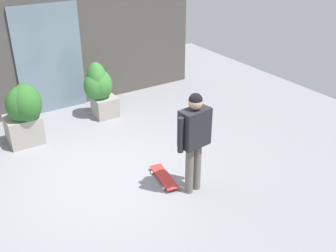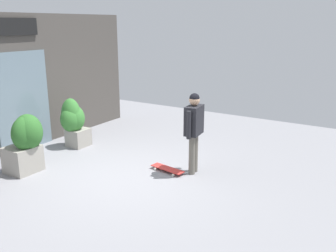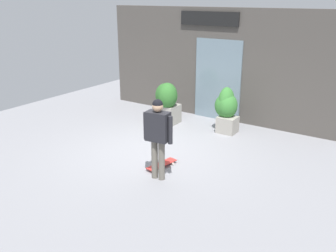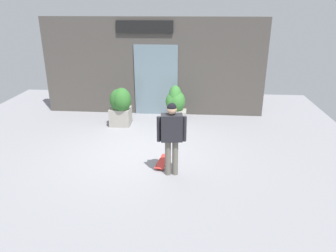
# 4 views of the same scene
# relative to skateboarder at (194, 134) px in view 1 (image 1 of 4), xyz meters

# --- Properties ---
(ground_plane) EXTENTS (12.00, 12.00, 0.00)m
(ground_plane) POSITION_rel_skateboarder_xyz_m (-0.92, 1.08, -1.02)
(ground_plane) COLOR gray
(building_facade) EXTENTS (7.42, 0.31, 3.22)m
(building_facade) POSITION_rel_skateboarder_xyz_m (-0.92, 4.32, 0.58)
(building_facade) COLOR #4C4742
(building_facade) RESTS_ON ground_plane
(skateboarder) EXTENTS (0.63, 0.31, 1.67)m
(skateboarder) POSITION_rel_skateboarder_xyz_m (0.00, 0.00, 0.00)
(skateboarder) COLOR #666056
(skateboarder) RESTS_ON ground_plane
(skateboard) EXTENTS (0.34, 0.79, 0.08)m
(skateboard) POSITION_rel_skateboarder_xyz_m (-0.24, 0.47, -0.96)
(skateboard) COLOR red
(skateboard) RESTS_ON ground_plane
(planter_box_left) EXTENTS (0.66, 0.58, 1.23)m
(planter_box_left) POSITION_rel_skateboarder_xyz_m (-0.09, 3.32, -0.35)
(planter_box_left) COLOR gray
(planter_box_left) RESTS_ON ground_plane
(planter_box_right) EXTENTS (0.69, 0.72, 1.23)m
(planter_box_right) POSITION_rel_skateboarder_xyz_m (-1.78, 2.93, -0.35)
(planter_box_right) COLOR gray
(planter_box_right) RESTS_ON ground_plane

